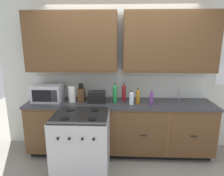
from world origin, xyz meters
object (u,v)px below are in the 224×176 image
(stove_range, at_px, (82,145))
(bottle_clear, at_px, (132,98))
(bottle_violet, at_px, (152,98))
(knife_block, at_px, (82,95))
(toaster, at_px, (97,97))
(bottle_amber, at_px, (138,96))
(bottle_red, at_px, (124,92))
(bottle_green, at_px, (115,93))
(paper_towel_roll, at_px, (72,94))
(microwave, at_px, (48,93))

(stove_range, bearing_deg, bottle_clear, 36.08)
(bottle_clear, relative_size, bottle_violet, 0.95)
(knife_block, relative_size, bottle_clear, 1.39)
(toaster, distance_m, bottle_clear, 0.57)
(toaster, distance_m, bottle_violet, 0.88)
(knife_block, height_order, bottle_clear, knife_block)
(bottle_amber, bearing_deg, toaster, 176.61)
(stove_range, bearing_deg, bottle_red, 50.24)
(bottle_green, bearing_deg, stove_range, -126.81)
(toaster, distance_m, bottle_green, 0.30)
(bottle_violet, bearing_deg, bottle_clear, 178.27)
(toaster, xyz_separation_m, bottle_amber, (0.67, -0.04, 0.03))
(bottle_clear, bearing_deg, paper_towel_roll, 174.36)
(microwave, relative_size, bottle_amber, 1.88)
(toaster, xyz_separation_m, paper_towel_roll, (-0.42, 0.01, 0.03))
(toaster, relative_size, bottle_clear, 1.25)
(paper_towel_roll, distance_m, bottle_clear, 0.99)
(stove_range, xyz_separation_m, bottle_clear, (0.72, 0.52, 0.56))
(bottle_clear, distance_m, bottle_green, 0.28)
(toaster, xyz_separation_m, bottle_red, (0.44, 0.11, 0.06))
(bottle_red, bearing_deg, bottle_amber, -33.99)
(bottle_amber, bearing_deg, bottle_green, 174.63)
(stove_range, height_order, toaster, toaster)
(stove_range, bearing_deg, bottle_violet, 26.47)
(microwave, xyz_separation_m, bottle_violet, (1.71, -0.14, -0.02))
(stove_range, relative_size, bottle_clear, 4.25)
(microwave, distance_m, bottle_clear, 1.41)
(knife_block, distance_m, bottle_clear, 0.85)
(knife_block, relative_size, bottle_amber, 1.22)
(toaster, relative_size, paper_towel_roll, 1.08)
(stove_range, xyz_separation_m, toaster, (0.16, 0.61, 0.54))
(paper_towel_roll, bearing_deg, toaster, -1.90)
(bottle_clear, bearing_deg, knife_block, 170.57)
(bottle_amber, bearing_deg, paper_towel_roll, 177.18)
(bottle_red, bearing_deg, knife_block, -175.45)
(paper_towel_roll, distance_m, bottle_amber, 1.09)
(bottle_red, height_order, bottle_violet, bottle_red)
(stove_range, height_order, knife_block, knife_block)
(knife_block, bearing_deg, bottle_amber, -5.78)
(stove_range, xyz_separation_m, bottle_green, (0.45, 0.60, 0.61))
(microwave, bearing_deg, bottle_red, 3.09)
(toaster, bearing_deg, bottle_clear, -8.37)
(microwave, height_order, bottle_amber, microwave)
(knife_block, xyz_separation_m, bottle_red, (0.71, 0.06, 0.04))
(bottle_clear, height_order, bottle_red, bottle_red)
(paper_towel_roll, relative_size, bottle_red, 0.83)
(knife_block, bearing_deg, bottle_clear, -9.43)
(microwave, relative_size, bottle_green, 1.45)
(paper_towel_roll, xyz_separation_m, bottle_green, (0.71, -0.02, 0.03))
(microwave, relative_size, paper_towel_roll, 1.85)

